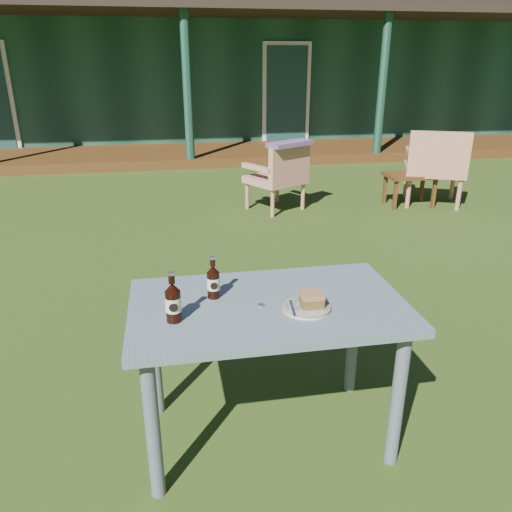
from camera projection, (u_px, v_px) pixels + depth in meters
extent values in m
plane|color=#334916|center=(227.00, 293.00, 3.90)|extent=(80.00, 80.00, 0.00)
cube|color=#19412F|center=(177.00, 76.00, 12.11)|extent=(15.00, 6.00, 2.60)
cube|color=black|center=(174.00, 10.00, 11.57)|extent=(15.80, 6.80, 0.30)
cube|color=#4F2E13|center=(188.00, 155.00, 8.99)|extent=(15.00, 1.80, 0.16)
cube|color=black|center=(181.00, 9.00, 8.12)|extent=(15.40, 2.00, 0.12)
cylinder|color=#19412F|center=(187.00, 91.00, 7.84)|extent=(0.14, 0.14, 2.45)
cylinder|color=#19412F|center=(382.00, 89.00, 8.37)|extent=(0.14, 0.14, 2.45)
cube|color=white|center=(286.00, 97.00, 9.79)|extent=(0.95, 0.06, 2.00)
cube|color=#193D38|center=(286.00, 97.00, 9.76)|extent=(0.80, 0.04, 1.85)
cube|color=slate|center=(268.00, 306.00, 2.18)|extent=(1.20, 0.70, 0.04)
cylinder|color=slate|center=(153.00, 429.00, 1.98)|extent=(0.06, 0.06, 0.68)
cylinder|color=slate|center=(398.00, 399.00, 2.15)|extent=(0.06, 0.06, 0.68)
cylinder|color=slate|center=(154.00, 355.00, 2.48)|extent=(0.06, 0.06, 0.68)
cylinder|color=slate|center=(353.00, 336.00, 2.65)|extent=(0.06, 0.06, 0.68)
cylinder|color=silver|center=(307.00, 307.00, 2.11)|extent=(0.20, 0.20, 0.01)
cylinder|color=olive|center=(307.00, 306.00, 2.11)|extent=(0.20, 0.20, 0.00)
cube|color=brown|center=(311.00, 301.00, 2.11)|extent=(0.09, 0.08, 0.04)
cube|color=#986A44|center=(312.00, 295.00, 2.10)|extent=(0.09, 0.09, 0.02)
cube|color=silver|center=(292.00, 308.00, 2.09)|extent=(0.03, 0.14, 0.00)
cylinder|color=black|center=(213.00, 285.00, 2.20)|extent=(0.06, 0.06, 0.12)
cone|color=black|center=(213.00, 269.00, 2.17)|extent=(0.06, 0.06, 0.03)
cylinder|color=black|center=(213.00, 262.00, 2.16)|extent=(0.02, 0.02, 0.03)
cylinder|color=silver|center=(212.00, 258.00, 2.15)|extent=(0.03, 0.03, 0.01)
cylinder|color=beige|center=(213.00, 283.00, 2.20)|extent=(0.06, 0.06, 0.05)
cylinder|color=black|center=(214.00, 286.00, 2.17)|extent=(0.03, 0.00, 0.03)
cylinder|color=black|center=(173.00, 306.00, 2.00)|extent=(0.06, 0.06, 0.13)
cone|color=black|center=(172.00, 287.00, 1.97)|extent=(0.06, 0.06, 0.04)
cylinder|color=black|center=(172.00, 279.00, 1.95)|extent=(0.03, 0.03, 0.04)
cylinder|color=silver|center=(171.00, 273.00, 1.94)|extent=(0.03, 0.03, 0.01)
cylinder|color=beige|center=(173.00, 304.00, 1.99)|extent=(0.06, 0.06, 0.06)
cylinder|color=black|center=(173.00, 308.00, 1.96)|extent=(0.04, 0.00, 0.04)
cylinder|color=silver|center=(261.00, 305.00, 2.14)|extent=(0.03, 0.03, 0.01)
cube|color=tan|center=(275.00, 179.00, 5.93)|extent=(0.78, 0.77, 0.08)
cube|color=tan|center=(290.00, 163.00, 5.67)|extent=(0.54, 0.36, 0.38)
cube|color=tan|center=(290.00, 162.00, 6.03)|extent=(0.31, 0.47, 0.05)
cube|color=tan|center=(258.00, 168.00, 5.72)|extent=(0.31, 0.47, 0.05)
cylinder|color=tan|center=(277.00, 189.00, 6.31)|extent=(0.05, 0.05, 0.32)
cylinder|color=tan|center=(247.00, 196.00, 6.02)|extent=(0.05, 0.05, 0.32)
cylinder|color=tan|center=(303.00, 196.00, 5.99)|extent=(0.05, 0.05, 0.32)
cylinder|color=tan|center=(273.00, 204.00, 5.69)|extent=(0.05, 0.05, 0.32)
cube|color=tan|center=(434.00, 170.00, 6.14)|extent=(0.88, 0.86, 0.10)
cube|color=tan|center=(439.00, 151.00, 5.79)|extent=(0.66, 0.35, 0.45)
cube|color=tan|center=(462.00, 154.00, 6.03)|extent=(0.30, 0.58, 0.06)
cube|color=tan|center=(410.00, 152.00, 6.15)|extent=(0.30, 0.58, 0.06)
cylinder|color=tan|center=(453.00, 185.00, 6.41)|extent=(0.05, 0.05, 0.38)
cylinder|color=tan|center=(406.00, 183.00, 6.53)|extent=(0.05, 0.05, 0.38)
cylinder|color=tan|center=(459.00, 195.00, 5.93)|extent=(0.05, 0.05, 0.38)
cylinder|color=tan|center=(408.00, 193.00, 6.05)|extent=(0.05, 0.05, 0.38)
cube|color=#6B4E7B|center=(290.00, 144.00, 5.59)|extent=(0.58, 0.46, 0.05)
cube|color=#4F2E13|center=(411.00, 175.00, 6.07)|extent=(0.60, 0.40, 0.04)
cube|color=#4F2E13|center=(395.00, 195.00, 5.96)|extent=(0.04, 0.04, 0.36)
cube|color=#4F2E13|center=(434.00, 193.00, 6.04)|extent=(0.04, 0.04, 0.36)
cube|color=#4F2E13|center=(385.00, 189.00, 6.24)|extent=(0.04, 0.04, 0.36)
cube|color=#4F2E13|center=(422.00, 188.00, 6.32)|extent=(0.04, 0.04, 0.36)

